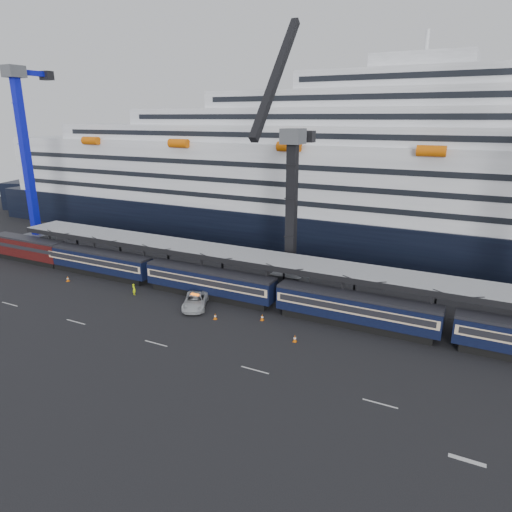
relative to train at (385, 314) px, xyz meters
name	(u,v)px	position (x,y,z in m)	size (l,w,h in m)	color
ground	(412,386)	(4.65, -10.00, -2.20)	(260.00, 260.00, 0.00)	black
train	(385,314)	(0.00, 0.00, 0.00)	(133.05, 3.00, 4.05)	black
canopy	(436,284)	(4.65, 4.00, 3.05)	(130.00, 6.25, 5.53)	gray
cruise_ship	(455,185)	(3.57, 35.99, 10.14)	(214.09, 28.84, 34.00)	black
crane_blue	(22,147)	(-67.35, 7.55, 16.03)	(4.50, 19.91, 52.01)	#474A4E
crane_dark_near	(290,205)	(-15.35, 8.59, 9.73)	(4.50, 17.75, 35.08)	#474A4E
pickup_truck	(195,301)	(-23.08, -3.87, -1.35)	(2.81, 6.10, 1.70)	#AFB2B6
worker	(134,289)	(-33.01, -4.09, -1.40)	(0.58, 0.38, 1.60)	#D3F60C
traffic_cone_a	(68,279)	(-45.49, -4.37, -1.78)	(0.42, 0.42, 0.85)	#DD5E07
traffic_cone_b	(215,316)	(-18.89, -5.84, -1.81)	(0.39, 0.39, 0.78)	#DD5E07
traffic_cone_c	(262,317)	(-13.68, -3.55, -1.79)	(0.42, 0.42, 0.84)	#DD5E07
traffic_cone_d	(295,338)	(-8.10, -6.87, -1.79)	(0.41, 0.41, 0.83)	#DD5E07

